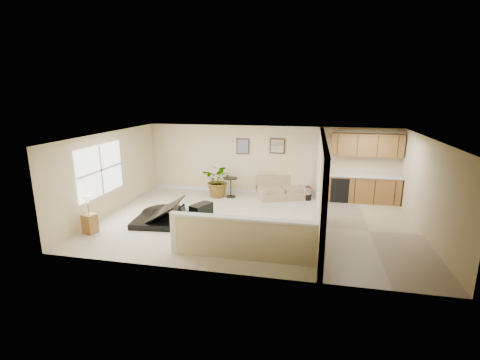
% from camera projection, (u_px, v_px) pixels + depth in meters
% --- Properties ---
extents(floor, '(9.00, 9.00, 0.00)m').
position_uv_depth(floor, '(255.00, 222.00, 10.02)').
color(floor, beige).
rests_on(floor, ground).
extents(back_wall, '(9.00, 0.04, 2.50)m').
position_uv_depth(back_wall, '(269.00, 161.00, 12.57)').
color(back_wall, '#CEBA8C').
rests_on(back_wall, floor).
extents(front_wall, '(9.00, 0.04, 2.50)m').
position_uv_depth(front_wall, '(230.00, 217.00, 6.87)').
color(front_wall, '#CEBA8C').
rests_on(front_wall, floor).
extents(left_wall, '(0.04, 6.00, 2.50)m').
position_uv_depth(left_wall, '(110.00, 173.00, 10.62)').
color(left_wall, '#CEBA8C').
rests_on(left_wall, floor).
extents(right_wall, '(0.04, 6.00, 2.50)m').
position_uv_depth(right_wall, '(430.00, 189.00, 8.82)').
color(right_wall, '#CEBA8C').
rests_on(right_wall, floor).
extents(ceiling, '(9.00, 6.00, 0.04)m').
position_uv_depth(ceiling, '(256.00, 136.00, 9.42)').
color(ceiling, silver).
rests_on(ceiling, back_wall).
extents(kitchen_vinyl, '(2.70, 6.00, 0.01)m').
position_uv_depth(kitchen_vinyl, '(369.00, 231.00, 9.39)').
color(kitchen_vinyl, tan).
rests_on(kitchen_vinyl, floor).
extents(interior_partition, '(0.18, 5.99, 2.50)m').
position_uv_depth(interior_partition, '(321.00, 183.00, 9.61)').
color(interior_partition, '#CEBA8C').
rests_on(interior_partition, floor).
extents(pony_half_wall, '(3.42, 0.22, 1.00)m').
position_uv_depth(pony_half_wall, '(241.00, 237.00, 7.70)').
color(pony_half_wall, '#CEBA8C').
rests_on(pony_half_wall, floor).
extents(left_window, '(0.05, 2.15, 1.45)m').
position_uv_depth(left_window, '(100.00, 170.00, 10.09)').
color(left_window, white).
rests_on(left_window, left_wall).
extents(wall_art_left, '(0.48, 0.04, 0.58)m').
position_uv_depth(wall_art_left, '(243.00, 146.00, 12.61)').
color(wall_art_left, '#392114').
rests_on(wall_art_left, back_wall).
extents(wall_mirror, '(0.55, 0.04, 0.55)m').
position_uv_depth(wall_mirror, '(277.00, 146.00, 12.35)').
color(wall_mirror, '#392114').
rests_on(wall_mirror, back_wall).
extents(kitchen_cabinets, '(2.36, 0.65, 2.33)m').
position_uv_depth(kitchen_cabinets, '(361.00, 177.00, 11.77)').
color(kitchen_cabinets, '#925A2F').
rests_on(kitchen_cabinets, floor).
extents(piano, '(1.92, 1.98, 1.46)m').
position_uv_depth(piano, '(163.00, 201.00, 9.99)').
color(piano, black).
rests_on(piano, floor).
extents(piano_bench, '(0.60, 0.79, 0.47)m').
position_uv_depth(piano_bench, '(201.00, 212.00, 10.24)').
color(piano_bench, black).
rests_on(piano_bench, floor).
extents(loveseat, '(2.07, 1.57, 0.98)m').
position_uv_depth(loveseat, '(283.00, 187.00, 12.36)').
color(loveseat, tan).
rests_on(loveseat, floor).
extents(accent_table, '(0.49, 0.49, 0.71)m').
position_uv_depth(accent_table, '(231.00, 185.00, 12.37)').
color(accent_table, black).
rests_on(accent_table, floor).
extents(palm_plant, '(1.27, 1.17, 1.21)m').
position_uv_depth(palm_plant, '(219.00, 181.00, 12.38)').
color(palm_plant, black).
rests_on(palm_plant, floor).
extents(small_plant, '(0.33, 0.33, 0.50)m').
position_uv_depth(small_plant, '(308.00, 194.00, 12.09)').
color(small_plant, black).
rests_on(small_plant, floor).
extents(lamp_stand, '(0.37, 0.37, 1.04)m').
position_uv_depth(lamp_stand, '(89.00, 217.00, 9.16)').
color(lamp_stand, '#925A2F').
rests_on(lamp_stand, floor).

